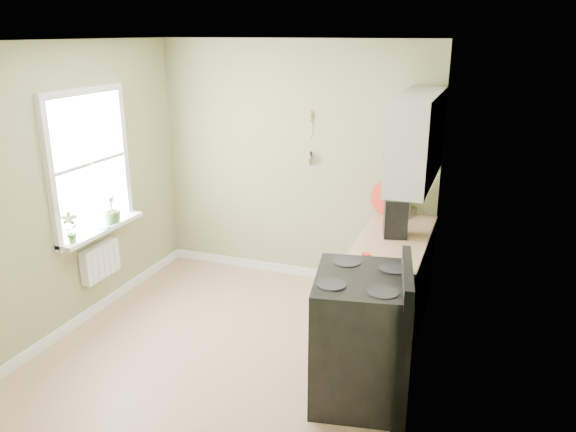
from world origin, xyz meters
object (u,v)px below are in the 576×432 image
(stand_mixer, at_px, (405,199))
(coffee_maker, at_px, (395,218))
(stove, at_px, (361,336))
(kettle, at_px, (392,205))

(stand_mixer, bearing_deg, coffee_maker, -88.37)
(stove, height_order, stand_mixer, stand_mixer)
(stand_mixer, height_order, coffee_maker, stand_mixer)
(coffee_maker, bearing_deg, kettle, 101.97)
(stand_mixer, distance_m, coffee_maker, 0.70)
(stove, bearing_deg, kettle, 94.04)
(stove, height_order, coffee_maker, coffee_maker)
(stand_mixer, xyz_separation_m, kettle, (-0.12, -0.02, -0.07))
(coffee_maker, bearing_deg, stove, -90.30)
(stand_mixer, distance_m, kettle, 0.15)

